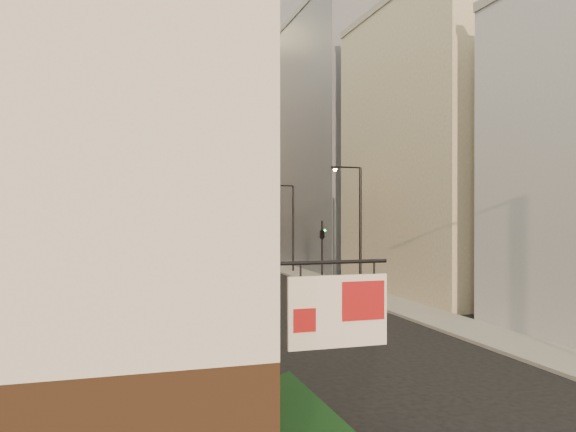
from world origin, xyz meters
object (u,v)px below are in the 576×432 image
object	(u,v)px
clock_tower	(170,143)
streetlamp_far	(291,223)
traffic_light_right	(322,234)
white_tower	(252,128)
streetlamp_mid	(357,221)

from	to	relation	value
clock_tower	streetlamp_far	distance (m)	48.21
traffic_light_right	white_tower	bearing A→B (deg)	-94.17
streetlamp_mid	streetlamp_far	world-z (taller)	streetlamp_mid
streetlamp_mid	streetlamp_far	bearing A→B (deg)	88.03
clock_tower	streetlamp_mid	distance (m)	62.25
white_tower	traffic_light_right	xyz separation A→B (m)	(-3.13, -38.57, -14.70)
clock_tower	white_tower	world-z (taller)	clock_tower
clock_tower	streetlamp_far	xyz separation A→B (m)	(7.23, -45.89, -12.88)
streetlamp_mid	traffic_light_right	distance (m)	8.03
white_tower	streetlamp_far	world-z (taller)	white_tower
white_tower	streetlamp_far	size ratio (longest dim) A/B	4.99
streetlamp_far	white_tower	bearing A→B (deg)	65.22
clock_tower	traffic_light_right	distance (m)	54.90
streetlamp_far	traffic_light_right	size ratio (longest dim) A/B	1.66
clock_tower	streetlamp_mid	xyz separation A→B (m)	(7.56, -60.50, -12.53)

